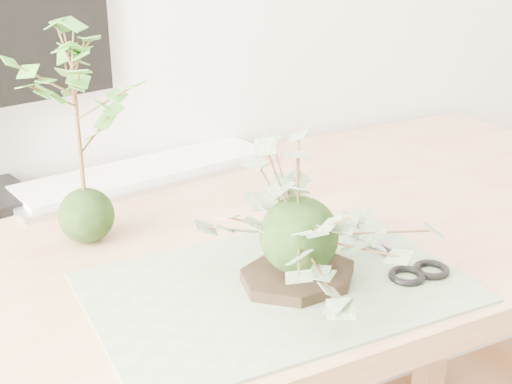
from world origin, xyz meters
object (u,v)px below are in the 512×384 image
(desk, at_px, (211,290))
(maple_kokedama, at_px, (73,83))
(keyboard, at_px, (146,173))
(ivy_kokedama, at_px, (300,201))

(desk, relative_size, maple_kokedama, 4.78)
(maple_kokedama, height_order, keyboard, maple_kokedama)
(ivy_kokedama, xyz_separation_m, keyboard, (-0.05, 0.46, -0.11))
(desk, xyz_separation_m, ivy_kokedama, (0.05, -0.18, 0.20))
(ivy_kokedama, xyz_separation_m, maple_kokedama, (-0.21, 0.25, 0.12))
(ivy_kokedama, distance_m, maple_kokedama, 0.35)
(desk, relative_size, keyboard, 3.10)
(keyboard, bearing_deg, ivy_kokedama, -93.92)
(desk, distance_m, maple_kokedama, 0.37)
(maple_kokedama, distance_m, keyboard, 0.35)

